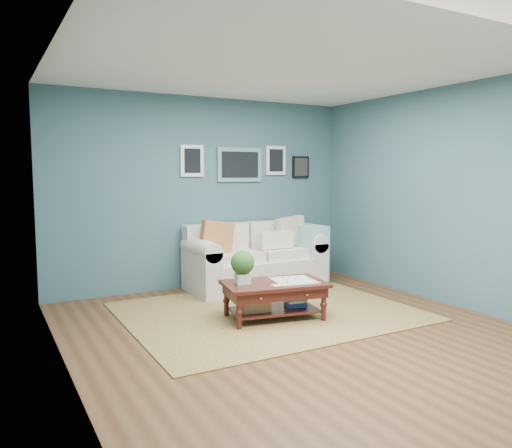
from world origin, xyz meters
TOP-DOWN VIEW (x-y plane):
  - room_shell at (0.02, 0.06)m, footprint 5.00×5.02m
  - area_rug at (0.08, 0.83)m, footprint 3.25×2.60m
  - loveseat at (0.64, 2.03)m, footprint 1.97×0.89m
  - coffee_table at (-0.05, 0.57)m, footprint 1.22×0.85m

SIDE VIEW (x-z plane):
  - area_rug at x=0.08m, z-range 0.00..0.01m
  - coffee_table at x=-0.05m, z-range -0.04..0.74m
  - loveseat at x=0.64m, z-range -0.09..0.92m
  - room_shell at x=0.02m, z-range 0.01..2.71m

